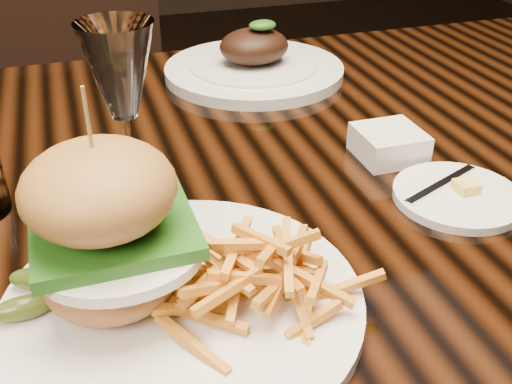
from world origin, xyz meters
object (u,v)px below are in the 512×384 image
object	(u,v)px
wine_glass	(120,77)
chair_far	(89,84)
dining_table	(209,215)
burger_plate	(169,262)
far_dish	(254,65)

from	to	relation	value
wine_glass	chair_far	xyz separation A→B (m)	(-0.01, 0.96, -0.36)
dining_table	wine_glass	xyz separation A→B (m)	(-0.10, -0.07, 0.23)
chair_far	burger_plate	bearing A→B (deg)	-96.71
dining_table	wine_glass	distance (m)	0.26
burger_plate	wine_glass	bearing A→B (deg)	103.36
dining_table	far_dish	world-z (taller)	far_dish
dining_table	burger_plate	bearing A→B (deg)	-109.98
wine_glass	burger_plate	bearing A→B (deg)	-87.64
wine_glass	far_dish	world-z (taller)	wine_glass
burger_plate	chair_far	xyz separation A→B (m)	(-0.02, 1.14, -0.26)
dining_table	chair_far	size ratio (longest dim) A/B	1.68
far_dish	dining_table	bearing A→B (deg)	-118.47
burger_plate	far_dish	world-z (taller)	burger_plate
burger_plate	chair_far	distance (m)	1.17
wine_glass	chair_far	distance (m)	1.03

